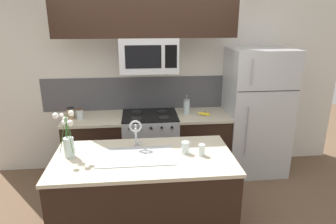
{
  "coord_description": "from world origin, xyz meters",
  "views": [
    {
      "loc": [
        -0.14,
        -3.04,
        2.24
      ],
      "look_at": [
        0.19,
        0.27,
        1.16
      ],
      "focal_mm": 32.0,
      "sensor_mm": 36.0,
      "label": 1
    }
  ],
  "objects_px": {
    "storage_jar_tall": "(71,113)",
    "spare_glass": "(202,150)",
    "microwave": "(149,55)",
    "storage_jar_medium": "(80,114)",
    "refrigerator": "(256,112)",
    "stove_range": "(150,145)",
    "banana_bunch": "(205,114)",
    "flower_vase": "(68,141)",
    "drinking_glass": "(185,148)",
    "french_press": "(187,106)",
    "sink_faucet": "(136,130)"
  },
  "relations": [
    {
      "from": "stove_range",
      "to": "french_press",
      "type": "height_order",
      "value": "french_press"
    },
    {
      "from": "storage_jar_tall",
      "to": "spare_glass",
      "type": "bearing_deg",
      "value": -39.88
    },
    {
      "from": "banana_bunch",
      "to": "microwave",
      "type": "bearing_deg",
      "value": 177.06
    },
    {
      "from": "storage_jar_medium",
      "to": "sink_faucet",
      "type": "bearing_deg",
      "value": -52.97
    },
    {
      "from": "stove_range",
      "to": "banana_bunch",
      "type": "bearing_deg",
      "value": -4.52
    },
    {
      "from": "storage_jar_medium",
      "to": "spare_glass",
      "type": "height_order",
      "value": "storage_jar_medium"
    },
    {
      "from": "spare_glass",
      "to": "refrigerator",
      "type": "bearing_deg",
      "value": 50.68
    },
    {
      "from": "stove_range",
      "to": "microwave",
      "type": "relative_size",
      "value": 1.25
    },
    {
      "from": "stove_range",
      "to": "storage_jar_medium",
      "type": "xyz_separation_m",
      "value": [
        -0.94,
        -0.04,
        0.52
      ]
    },
    {
      "from": "banana_bunch",
      "to": "flower_vase",
      "type": "distance_m",
      "value": 1.96
    },
    {
      "from": "refrigerator",
      "to": "storage_jar_medium",
      "type": "bearing_deg",
      "value": -178.71
    },
    {
      "from": "microwave",
      "to": "storage_jar_medium",
      "type": "height_order",
      "value": "microwave"
    },
    {
      "from": "storage_jar_medium",
      "to": "flower_vase",
      "type": "xyz_separation_m",
      "value": [
        0.1,
        -1.16,
        0.1
      ]
    },
    {
      "from": "refrigerator",
      "to": "drinking_glass",
      "type": "bearing_deg",
      "value": -134.53
    },
    {
      "from": "refrigerator",
      "to": "microwave",
      "type": "bearing_deg",
      "value": -178.47
    },
    {
      "from": "refrigerator",
      "to": "storage_jar_medium",
      "type": "xyz_separation_m",
      "value": [
        -2.47,
        -0.06,
        0.07
      ]
    },
    {
      "from": "drinking_glass",
      "to": "french_press",
      "type": "bearing_deg",
      "value": 80.32
    },
    {
      "from": "refrigerator",
      "to": "sink_faucet",
      "type": "distance_m",
      "value": 2.02
    },
    {
      "from": "refrigerator",
      "to": "flower_vase",
      "type": "relative_size",
      "value": 3.83
    },
    {
      "from": "refrigerator",
      "to": "banana_bunch",
      "type": "relative_size",
      "value": 9.52
    },
    {
      "from": "microwave",
      "to": "drinking_glass",
      "type": "distance_m",
      "value": 1.46
    },
    {
      "from": "spare_glass",
      "to": "flower_vase",
      "type": "bearing_deg",
      "value": 175.82
    },
    {
      "from": "flower_vase",
      "to": "storage_jar_tall",
      "type": "bearing_deg",
      "value": 100.71
    },
    {
      "from": "refrigerator",
      "to": "storage_jar_medium",
      "type": "height_order",
      "value": "refrigerator"
    },
    {
      "from": "banana_bunch",
      "to": "spare_glass",
      "type": "relative_size",
      "value": 1.63
    },
    {
      "from": "refrigerator",
      "to": "storage_jar_tall",
      "type": "relative_size",
      "value": 11.58
    },
    {
      "from": "refrigerator",
      "to": "flower_vase",
      "type": "height_order",
      "value": "refrigerator"
    },
    {
      "from": "flower_vase",
      "to": "stove_range",
      "type": "bearing_deg",
      "value": 54.92
    },
    {
      "from": "french_press",
      "to": "sink_faucet",
      "type": "distance_m",
      "value": 1.31
    },
    {
      "from": "sink_faucet",
      "to": "drinking_glass",
      "type": "relative_size",
      "value": 2.49
    },
    {
      "from": "refrigerator",
      "to": "banana_bunch",
      "type": "height_order",
      "value": "refrigerator"
    },
    {
      "from": "banana_bunch",
      "to": "drinking_glass",
      "type": "height_order",
      "value": "drinking_glass"
    },
    {
      "from": "stove_range",
      "to": "banana_bunch",
      "type": "xyz_separation_m",
      "value": [
        0.76,
        -0.06,
        0.47
      ]
    },
    {
      "from": "french_press",
      "to": "drinking_glass",
      "type": "relative_size",
      "value": 2.18
    },
    {
      "from": "storage_jar_medium",
      "to": "french_press",
      "type": "distance_m",
      "value": 1.47
    },
    {
      "from": "stove_range",
      "to": "banana_bunch",
      "type": "relative_size",
      "value": 4.89
    },
    {
      "from": "drinking_glass",
      "to": "storage_jar_medium",
      "type": "bearing_deg",
      "value": 136.28
    },
    {
      "from": "refrigerator",
      "to": "flower_vase",
      "type": "distance_m",
      "value": 2.66
    },
    {
      "from": "microwave",
      "to": "drinking_glass",
      "type": "height_order",
      "value": "microwave"
    },
    {
      "from": "microwave",
      "to": "storage_jar_tall",
      "type": "height_order",
      "value": "microwave"
    },
    {
      "from": "microwave",
      "to": "storage_jar_medium",
      "type": "xyz_separation_m",
      "value": [
        -0.94,
        -0.01,
        -0.77
      ]
    },
    {
      "from": "microwave",
      "to": "storage_jar_medium",
      "type": "relative_size",
      "value": 5.21
    },
    {
      "from": "refrigerator",
      "to": "drinking_glass",
      "type": "xyz_separation_m",
      "value": [
        -1.22,
        -1.24,
        0.06
      ]
    },
    {
      "from": "stove_range",
      "to": "flower_vase",
      "type": "xyz_separation_m",
      "value": [
        -0.84,
        -1.19,
        0.62
      ]
    },
    {
      "from": "banana_bunch",
      "to": "sink_faucet",
      "type": "xyz_separation_m",
      "value": [
        -0.95,
        -0.97,
        0.18
      ]
    },
    {
      "from": "french_press",
      "to": "flower_vase",
      "type": "relative_size",
      "value": 0.56
    },
    {
      "from": "refrigerator",
      "to": "flower_vase",
      "type": "xyz_separation_m",
      "value": [
        -2.37,
        -1.21,
        0.17
      ]
    },
    {
      "from": "french_press",
      "to": "banana_bunch",
      "type": "bearing_deg",
      "value": -27.08
    },
    {
      "from": "french_press",
      "to": "drinking_glass",
      "type": "height_order",
      "value": "french_press"
    },
    {
      "from": "drinking_glass",
      "to": "banana_bunch",
      "type": "bearing_deg",
      "value": 68.72
    }
  ]
}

